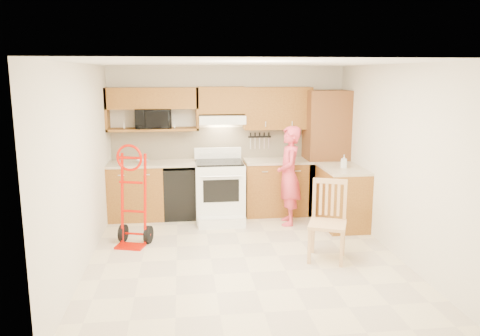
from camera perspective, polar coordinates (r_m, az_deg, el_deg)
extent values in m
cube|color=beige|center=(6.43, 0.55, -10.62)|extent=(4.00, 4.50, 0.02)
cube|color=white|center=(5.97, 0.59, 12.44)|extent=(4.00, 4.50, 0.02)
cube|color=beige|center=(8.30, -1.47, 3.36)|extent=(4.00, 0.02, 2.50)
cube|color=beige|center=(3.91, 4.92, -5.65)|extent=(4.00, 0.02, 2.50)
cube|color=beige|center=(6.15, -18.33, 0.03)|extent=(0.02, 4.50, 2.50)
cube|color=beige|center=(6.64, 18.03, 0.84)|extent=(0.02, 4.50, 2.50)
cube|color=beige|center=(8.28, -1.46, 3.00)|extent=(3.92, 0.03, 0.55)
cube|color=#976223|center=(8.14, -12.17, -2.78)|extent=(0.90, 0.60, 0.90)
cube|color=black|center=(8.11, -6.87, -2.84)|extent=(0.60, 0.60, 0.85)
cube|color=#976223|center=(8.26, 4.50, -2.35)|extent=(1.14, 0.60, 0.90)
cube|color=#C4B193|center=(8.02, -10.17, 0.53)|extent=(1.50, 0.63, 0.04)
cube|color=#C4B193|center=(8.17, 4.55, 0.86)|extent=(1.14, 0.63, 0.04)
cube|color=#976223|center=(7.74, 12.02, -3.50)|extent=(0.60, 1.00, 0.90)
cube|color=#C4B193|center=(7.64, 12.16, -0.08)|extent=(0.63, 1.00, 0.04)
cube|color=brown|center=(8.35, 10.10, 1.85)|extent=(0.70, 0.60, 2.10)
cube|color=#976223|center=(8.03, -10.38, 8.16)|extent=(1.50, 0.33, 0.34)
cube|color=#976223|center=(8.07, -10.26, 4.54)|extent=(1.50, 0.33, 0.04)
cube|color=#976223|center=(8.05, -2.24, 8.05)|extent=(0.76, 0.33, 0.44)
cube|color=#976223|center=(8.19, 4.46, 7.10)|extent=(1.14, 0.33, 0.70)
cube|color=white|center=(8.00, -2.18, 5.81)|extent=(0.76, 0.46, 0.14)
imported|color=black|center=(8.05, -10.32, 5.82)|extent=(0.62, 0.46, 0.32)
imported|color=#DD3D51|center=(7.63, 5.83, -0.92)|extent=(0.44, 0.61, 1.57)
imported|color=white|center=(7.60, 12.24, 0.79)|extent=(0.12, 0.12, 0.20)
imported|color=white|center=(8.02, -11.50, 0.80)|extent=(0.21, 0.21, 0.05)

